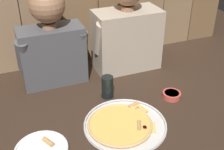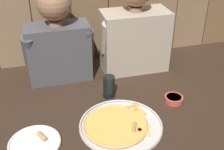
# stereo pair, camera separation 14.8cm
# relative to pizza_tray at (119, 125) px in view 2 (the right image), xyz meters

# --- Properties ---
(ground_plane) EXTENTS (3.20, 3.20, 0.00)m
(ground_plane) POSITION_rel_pizza_tray_xyz_m (0.02, 0.09, -0.01)
(ground_plane) COLOR #332319
(pizza_tray) EXTENTS (0.41, 0.41, 0.03)m
(pizza_tray) POSITION_rel_pizza_tray_xyz_m (0.00, 0.00, 0.00)
(pizza_tray) COLOR silver
(pizza_tray) RESTS_ON ground
(dinner_plate) EXTENTS (0.24, 0.24, 0.03)m
(dinner_plate) POSITION_rel_pizza_tray_xyz_m (-0.40, -0.02, -0.00)
(dinner_plate) COLOR white
(dinner_plate) RESTS_ON ground
(drinking_glass) EXTENTS (0.07, 0.07, 0.12)m
(drinking_glass) POSITION_rel_pizza_tray_xyz_m (0.02, 0.26, 0.05)
(drinking_glass) COLOR black
(drinking_glass) RESTS_ON ground
(dipping_bowl) EXTENTS (0.10, 0.10, 0.03)m
(dipping_bowl) POSITION_rel_pizza_tray_xyz_m (0.35, 0.12, 0.01)
(dipping_bowl) COLOR #CC4C42
(dipping_bowl) RESTS_ON ground
(diner_left) EXTENTS (0.40, 0.21, 0.57)m
(diner_left) POSITION_rel_pizza_tray_xyz_m (-0.22, 0.54, 0.27)
(diner_left) COLOR #4C4C51
(diner_left) RESTS_ON ground
(diner_right) EXTENTS (0.44, 0.22, 0.59)m
(diner_right) POSITION_rel_pizza_tray_xyz_m (0.25, 0.54, 0.25)
(diner_right) COLOR #B2A38E
(diner_right) RESTS_ON ground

